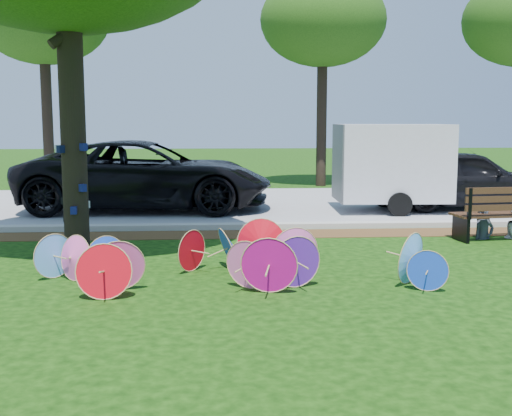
{
  "coord_description": "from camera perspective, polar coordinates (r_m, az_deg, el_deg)",
  "views": [
    {
      "loc": [
        -0.17,
        -8.6,
        2.36
      ],
      "look_at": [
        0.5,
        2.0,
        0.9
      ],
      "focal_mm": 45.0,
      "sensor_mm": 36.0,
      "label": 1
    }
  ],
  "objects": [
    {
      "name": "mulch_strip",
      "position": [
        13.31,
        -2.83,
        -2.37
      ],
      "size": [
        90.0,
        1.0,
        0.01
      ],
      "primitive_type": "cube",
      "color": "#472D16",
      "rests_on": "ground"
    },
    {
      "name": "curb",
      "position": [
        13.99,
        -2.88,
        -1.64
      ],
      "size": [
        90.0,
        0.3,
        0.12
      ],
      "primitive_type": "cube",
      "color": "#B7B5AD",
      "rests_on": "ground"
    },
    {
      "name": "cargo_trailer",
      "position": [
        16.9,
        12.03,
        3.98
      ],
      "size": [
        2.85,
        1.87,
        2.55
      ],
      "primitive_type": "cube",
      "rotation": [
        0.0,
        0.0,
        -0.04
      ],
      "color": "silver",
      "rests_on": "ground"
    },
    {
      "name": "park_bench",
      "position": [
        13.65,
        21.09,
        -0.39
      ],
      "size": [
        2.11,
        0.98,
        1.07
      ],
      "primitive_type": null,
      "rotation": [
        0.0,
        0.0,
        0.1
      ],
      "color": "black",
      "rests_on": "ground"
    },
    {
      "name": "dark_pickup",
      "position": [
        17.96,
        18.03,
        2.47
      ],
      "size": [
        4.77,
        2.07,
        1.6
      ],
      "primitive_type": "imported",
      "rotation": [
        0.0,
        0.0,
        1.53
      ],
      "color": "black",
      "rests_on": "ground"
    },
    {
      "name": "ground",
      "position": [
        8.92,
        -2.41,
        -7.53
      ],
      "size": [
        90.0,
        90.0,
        0.0
      ],
      "primitive_type": "plane",
      "color": "black",
      "rests_on": "ground"
    },
    {
      "name": "street",
      "position": [
        18.1,
        -3.05,
        0.35
      ],
      "size": [
        90.0,
        8.0,
        0.01
      ],
      "primitive_type": "cube",
      "color": "gray",
      "rests_on": "ground"
    },
    {
      "name": "person_left",
      "position": [
        13.53,
        19.68,
        0.09
      ],
      "size": [
        0.54,
        0.44,
        1.29
      ],
      "primitive_type": "imported",
      "rotation": [
        0.0,
        0.0,
        0.31
      ],
      "color": "#373E4C",
      "rests_on": "ground"
    },
    {
      "name": "black_van",
      "position": [
        17.1,
        -9.73,
        2.86
      ],
      "size": [
        6.7,
        3.34,
        1.82
      ],
      "primitive_type": "imported",
      "rotation": [
        0.0,
        0.0,
        1.52
      ],
      "color": "black",
      "rests_on": "ground"
    },
    {
      "name": "bg_trees",
      "position": [
        23.02,
        4.05,
        16.33
      ],
      "size": [
        21.0,
        4.85,
        7.4
      ],
      "color": "black",
      "rests_on": "ground"
    },
    {
      "name": "parasol_pile",
      "position": [
        9.4,
        -2.75,
        -4.43
      ],
      "size": [
        5.97,
        2.14,
        0.82
      ],
      "color": "#E952A9",
      "rests_on": "ground"
    }
  ]
}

